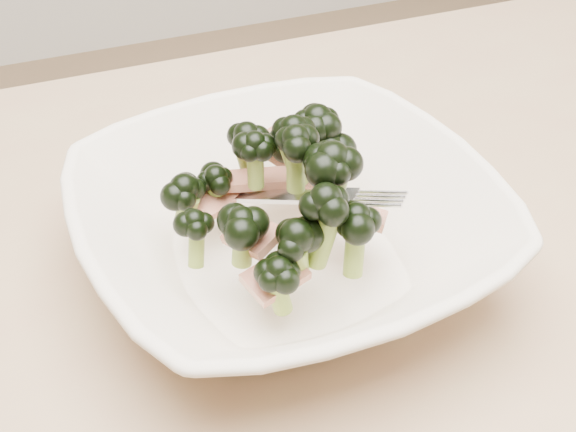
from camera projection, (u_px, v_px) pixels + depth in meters
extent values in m
cube|color=tan|center=(276.00, 321.00, 0.60)|extent=(1.20, 0.80, 0.04)
cylinder|color=tan|center=(529.00, 247.00, 1.24)|extent=(0.06, 0.06, 0.71)
imported|color=#F1E2CC|center=(288.00, 229.00, 0.59)|extent=(0.33, 0.33, 0.08)
cylinder|color=olive|center=(331.00, 198.00, 0.56)|extent=(0.03, 0.02, 0.06)
ellipsoid|color=black|center=(332.00, 159.00, 0.54)|extent=(0.04, 0.04, 0.03)
cylinder|color=olive|center=(279.00, 294.00, 0.53)|extent=(0.02, 0.01, 0.03)
ellipsoid|color=black|center=(279.00, 270.00, 0.52)|extent=(0.03, 0.03, 0.03)
cylinder|color=olive|center=(297.00, 261.00, 0.54)|extent=(0.02, 0.02, 0.04)
ellipsoid|color=black|center=(297.00, 236.00, 0.52)|extent=(0.04, 0.04, 0.03)
cylinder|color=olive|center=(294.00, 161.00, 0.58)|extent=(0.03, 0.02, 0.05)
ellipsoid|color=black|center=(294.00, 129.00, 0.57)|extent=(0.03, 0.03, 0.03)
cylinder|color=olive|center=(197.00, 244.00, 0.56)|extent=(0.02, 0.02, 0.04)
ellipsoid|color=black|center=(194.00, 221.00, 0.55)|extent=(0.03, 0.03, 0.02)
cylinder|color=olive|center=(248.00, 163.00, 0.63)|extent=(0.02, 0.02, 0.04)
ellipsoid|color=black|center=(247.00, 135.00, 0.61)|extent=(0.04, 0.04, 0.03)
cylinder|color=olive|center=(329.00, 174.00, 0.62)|extent=(0.02, 0.02, 0.04)
ellipsoid|color=black|center=(330.00, 148.00, 0.60)|extent=(0.04, 0.04, 0.03)
cylinder|color=olive|center=(256.00, 169.00, 0.59)|extent=(0.01, 0.02, 0.04)
ellipsoid|color=black|center=(255.00, 144.00, 0.58)|extent=(0.03, 0.03, 0.03)
cylinder|color=olive|center=(187.00, 210.00, 0.60)|extent=(0.02, 0.02, 0.03)
ellipsoid|color=black|center=(184.00, 188.00, 0.58)|extent=(0.04, 0.04, 0.03)
cylinder|color=olive|center=(316.00, 153.00, 0.62)|extent=(0.03, 0.02, 0.05)
ellipsoid|color=black|center=(317.00, 119.00, 0.60)|extent=(0.04, 0.04, 0.03)
cylinder|color=olive|center=(292.00, 163.00, 0.64)|extent=(0.02, 0.03, 0.04)
ellipsoid|color=black|center=(293.00, 137.00, 0.63)|extent=(0.04, 0.04, 0.03)
cylinder|color=olive|center=(355.00, 248.00, 0.55)|extent=(0.02, 0.02, 0.04)
ellipsoid|color=black|center=(357.00, 217.00, 0.53)|extent=(0.03, 0.03, 0.03)
cylinder|color=olive|center=(284.00, 161.00, 0.64)|extent=(0.02, 0.02, 0.04)
ellipsoid|color=black|center=(284.00, 138.00, 0.63)|extent=(0.03, 0.03, 0.02)
cylinder|color=olive|center=(296.00, 168.00, 0.56)|extent=(0.01, 0.01, 0.04)
ellipsoid|color=black|center=(296.00, 139.00, 0.55)|extent=(0.03, 0.03, 0.03)
cylinder|color=olive|center=(217.00, 195.00, 0.61)|extent=(0.02, 0.02, 0.03)
ellipsoid|color=black|center=(215.00, 177.00, 0.60)|extent=(0.03, 0.03, 0.02)
cylinder|color=olive|center=(243.00, 245.00, 0.54)|extent=(0.02, 0.02, 0.03)
ellipsoid|color=black|center=(242.00, 222.00, 0.53)|extent=(0.04, 0.04, 0.03)
cylinder|color=olive|center=(324.00, 236.00, 0.54)|extent=(0.02, 0.02, 0.05)
ellipsoid|color=black|center=(326.00, 200.00, 0.52)|extent=(0.04, 0.04, 0.03)
cube|color=maroon|center=(313.00, 181.00, 0.63)|extent=(0.04, 0.05, 0.01)
cube|color=maroon|center=(352.00, 212.00, 0.59)|extent=(0.06, 0.05, 0.02)
cube|color=maroon|center=(280.00, 147.00, 0.64)|extent=(0.05, 0.05, 0.02)
cube|color=maroon|center=(253.00, 235.00, 0.55)|extent=(0.04, 0.05, 0.02)
cube|color=maroon|center=(213.00, 196.00, 0.61)|extent=(0.06, 0.05, 0.01)
cube|color=maroon|center=(312.00, 172.00, 0.66)|extent=(0.04, 0.06, 0.02)
cube|color=maroon|center=(263.00, 179.00, 0.61)|extent=(0.06, 0.04, 0.01)
cube|color=maroon|center=(275.00, 277.00, 0.54)|extent=(0.05, 0.04, 0.02)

